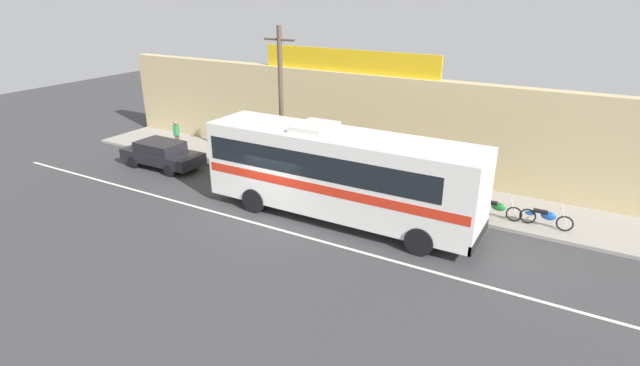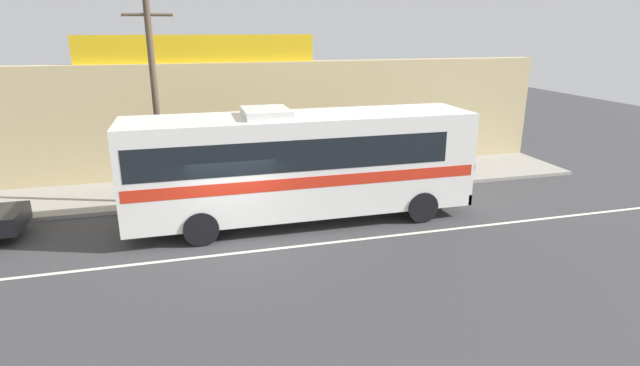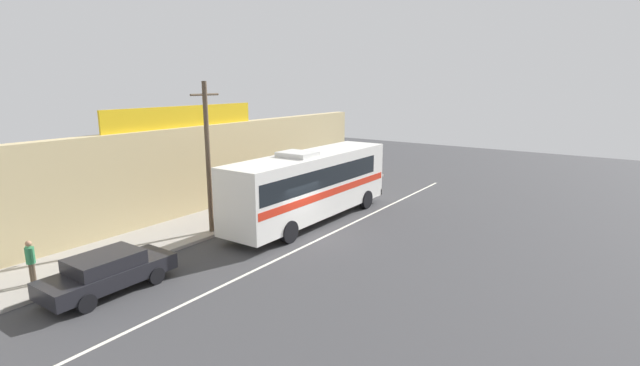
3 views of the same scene
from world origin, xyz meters
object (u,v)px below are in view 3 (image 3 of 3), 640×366
at_px(intercity_bus, 310,182).
at_px(motorcycle_orange, 338,180).
at_px(utility_pole, 208,156).
at_px(motorcycle_black, 324,184).
at_px(pedestrian_far_left, 31,259).
at_px(parked_car, 108,271).
at_px(pedestrian_by_curb, 248,197).

xyz_separation_m(intercity_bus, motorcycle_orange, (7.41, 2.99, -1.50)).
bearing_deg(utility_pole, motorcycle_black, 1.52).
xyz_separation_m(motorcycle_orange, pedestrian_far_left, (-19.47, 0.33, 0.51)).
relative_size(intercity_bus, parked_car, 2.52).
relative_size(motorcycle_black, pedestrian_by_curb, 1.23).
xyz_separation_m(utility_pole, pedestrian_by_curb, (3.15, 0.56, -2.72)).
bearing_deg(intercity_bus, pedestrian_by_curb, 110.91).
bearing_deg(motorcycle_black, pedestrian_far_left, 178.68).
bearing_deg(intercity_bus, motorcycle_orange, 22.00).
distance_m(motorcycle_black, motorcycle_orange, 1.82).
bearing_deg(pedestrian_by_curb, motorcycle_black, -2.50).
bearing_deg(motorcycle_orange, intercity_bus, -158.00).
xyz_separation_m(motorcycle_black, pedestrian_far_left, (-17.65, 0.41, 0.51)).
distance_m(intercity_bus, motorcycle_orange, 8.13).
bearing_deg(parked_car, motorcycle_orange, 6.66).
height_order(parked_car, motorcycle_black, parked_car).
bearing_deg(utility_pole, pedestrian_far_left, 175.01).
xyz_separation_m(pedestrian_by_curb, pedestrian_far_left, (-10.83, 0.11, 0.01)).
bearing_deg(parked_car, motorcycle_black, 7.13).
xyz_separation_m(motorcycle_black, motorcycle_orange, (1.82, 0.08, 0.00)).
distance_m(intercity_bus, utility_pole, 5.40).
xyz_separation_m(motorcycle_orange, pedestrian_by_curb, (-8.64, 0.22, 0.50)).
height_order(motorcycle_orange, pedestrian_by_curb, pedestrian_by_curb).
bearing_deg(pedestrian_by_curb, parked_car, -166.14).
xyz_separation_m(intercity_bus, motorcycle_black, (5.59, 2.92, -1.50)).
bearing_deg(pedestrian_far_left, parked_car, -60.77).
relative_size(intercity_bus, utility_pole, 1.58).
distance_m(motorcycle_black, pedestrian_by_curb, 6.84).
xyz_separation_m(intercity_bus, pedestrian_far_left, (-12.06, 3.32, -0.99)).
height_order(parked_car, pedestrian_by_curb, pedestrian_by_curb).
height_order(parked_car, pedestrian_far_left, pedestrian_far_left).
relative_size(intercity_bus, motorcycle_black, 5.67).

